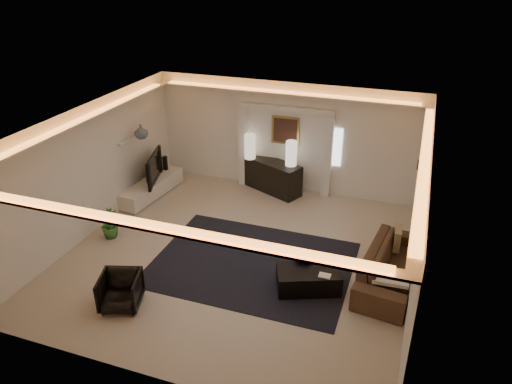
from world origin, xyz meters
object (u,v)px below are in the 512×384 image
(console, at_px, (271,176))
(armchair, at_px, (120,291))
(coffee_table, at_px, (308,280))
(sofa, at_px, (393,266))

(console, height_order, armchair, console)
(coffee_table, xyz_separation_m, armchair, (-3.07, -1.59, 0.12))
(console, bearing_deg, armchair, -76.34)
(sofa, xyz_separation_m, armchair, (-4.54, -2.35, -0.03))
(sofa, xyz_separation_m, coffee_table, (-1.47, -0.76, -0.15))
(sofa, height_order, armchair, sofa)
(coffee_table, distance_m, armchair, 3.46)
(armchair, bearing_deg, coffee_table, 9.53)
(console, height_order, coffee_table, console)
(coffee_table, bearing_deg, armchair, -174.96)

